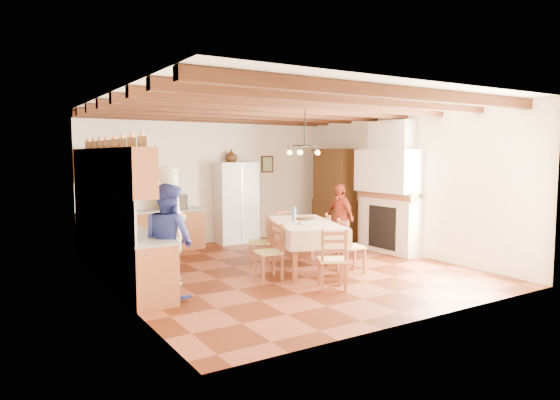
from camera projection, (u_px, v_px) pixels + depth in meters
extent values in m
cube|color=#451808|center=(284.00, 270.00, 9.10)|extent=(6.00, 6.50, 0.02)
cube|color=white|center=(284.00, 103.00, 8.82)|extent=(6.00, 6.50, 0.02)
cube|color=#F2E7CD|center=(210.00, 180.00, 11.71)|extent=(6.00, 0.02, 3.00)
cube|color=#F2E7CD|center=(424.00, 203.00, 6.20)|extent=(6.00, 0.02, 3.00)
cube|color=#F2E7CD|center=(112.00, 195.00, 7.37)|extent=(0.02, 6.50, 3.00)
cube|color=#F2E7CD|center=(404.00, 183.00, 10.54)|extent=(0.02, 6.50, 3.00)
cube|color=brown|center=(118.00, 252.00, 8.52)|extent=(0.60, 4.30, 0.86)
cube|color=brown|center=(150.00, 232.00, 10.73)|extent=(2.30, 0.60, 0.86)
cube|color=slate|center=(117.00, 226.00, 8.48)|extent=(0.62, 4.30, 0.04)
cube|color=slate|center=(149.00, 211.00, 10.69)|extent=(2.34, 0.62, 0.04)
cube|color=beige|center=(99.00, 209.00, 8.30)|extent=(0.03, 4.30, 0.60)
cube|color=beige|center=(145.00, 195.00, 10.90)|extent=(2.30, 0.03, 0.60)
cube|color=brown|center=(108.00, 169.00, 8.32)|extent=(0.35, 4.20, 0.70)
cube|color=#2F1E14|center=(267.00, 164.00, 12.47)|extent=(0.34, 0.03, 0.42)
cube|color=silver|center=(234.00, 202.00, 11.91)|extent=(0.98, 0.81, 1.91)
cube|color=beige|center=(304.00, 223.00, 9.02)|extent=(1.63, 2.24, 0.05)
cube|color=brown|center=(295.00, 258.00, 8.09)|extent=(0.09, 0.09, 0.83)
cube|color=brown|center=(343.00, 256.00, 8.28)|extent=(0.09, 0.09, 0.83)
cube|color=brown|center=(272.00, 240.00, 9.84)|extent=(0.09, 0.09, 0.83)
cube|color=brown|center=(312.00, 238.00, 10.02)|extent=(0.09, 0.09, 0.83)
torus|color=black|center=(305.00, 146.00, 8.89)|extent=(0.47, 0.47, 0.03)
imported|color=white|center=(172.00, 224.00, 8.11)|extent=(0.61, 0.79, 1.92)
imported|color=navy|center=(169.00, 241.00, 7.29)|extent=(0.88, 0.99, 1.68)
imported|color=#BA4127|center=(340.00, 217.00, 10.91)|extent=(0.36, 0.85, 1.45)
imported|color=silver|center=(175.00, 202.00, 10.97)|extent=(0.66, 0.55, 0.31)
imported|color=#35220C|center=(231.00, 156.00, 11.77)|extent=(0.36, 0.36, 0.30)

